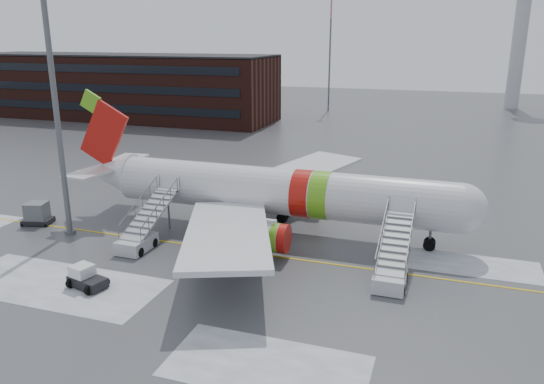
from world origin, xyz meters
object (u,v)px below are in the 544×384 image
(airstair_fwd, at_px, (392,267))
(pushback_tug, at_px, (86,278))
(uld_container, at_px, (37,214))
(airliner, at_px, (269,191))
(light_mast_near, at_px, (53,85))
(airstair_aft, at_px, (142,234))

(airstair_fwd, bearing_deg, pushback_tug, -159.09)
(airstair_fwd, height_order, uld_container, airstair_fwd)
(airliner, distance_m, pushback_tug, 16.01)
(pushback_tug, bearing_deg, light_mast_near, 134.20)
(airstair_aft, height_order, pushback_tug, airstair_aft)
(uld_container, xyz_separation_m, light_mast_near, (4.27, -1.15, 11.22))
(airstair_aft, bearing_deg, light_mast_near, 176.11)
(pushback_tug, bearing_deg, airstair_aft, 92.22)
(pushback_tug, distance_m, uld_container, 14.61)
(airstair_fwd, xyz_separation_m, light_mast_near, (-26.10, 0.49, 11.05))
(airstair_fwd, relative_size, uld_container, 2.86)
(light_mast_near, bearing_deg, airstair_aft, -3.89)
(airstair_fwd, relative_size, pushback_tug, 2.78)
(airstair_fwd, height_order, light_mast_near, light_mast_near)
(airliner, distance_m, airstair_aft, 10.68)
(airstair_aft, bearing_deg, pushback_tug, -87.78)
(airliner, distance_m, airstair_fwd, 12.88)
(uld_container, relative_size, light_mast_near, 0.12)
(uld_container, bearing_deg, airliner, 14.09)
(airstair_fwd, distance_m, uld_container, 30.41)
(uld_container, bearing_deg, light_mast_near, -15.09)
(airliner, height_order, airstair_fwd, airliner)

